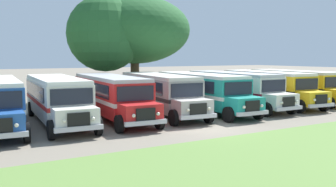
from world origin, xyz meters
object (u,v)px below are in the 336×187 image
Objects in this scene: parked_bus_slot_8 at (295,84)px; broad_shade_tree at (129,32)px; parked_bus_slot_6 at (234,88)px; parked_bus_slot_4 at (159,92)px; parked_bus_slot_7 at (268,86)px; parked_bus_slot_5 at (202,90)px; parked_bus_slot_2 at (57,97)px; parked_bus_slot_3 at (111,95)px.

parked_bus_slot_8 is 16.43m from broad_shade_tree.
parked_bus_slot_6 and parked_bus_slot_8 have the same top height.
parked_bus_slot_4 is 1.00× the size of parked_bus_slot_8.
parked_bus_slot_5 is at bearing -82.92° from parked_bus_slot_7.
parked_bus_slot_2 is at bearing -89.75° from parked_bus_slot_6.
parked_bus_slot_3 is (3.53, -0.23, 0.00)m from parked_bus_slot_2.
parked_bus_slot_5 and parked_bus_slot_8 have the same top height.
parked_bus_slot_7 is (10.41, -0.38, 0.00)m from parked_bus_slot_4.
parked_bus_slot_8 is (17.88, 0.13, 0.00)m from parked_bus_slot_3.
parked_bus_slot_5 is at bearing 90.26° from parked_bus_slot_2.
parked_bus_slot_2 is 1.01× the size of parked_bus_slot_6.
parked_bus_slot_2 is at bearing -86.17° from parked_bus_slot_7.
parked_bus_slot_8 is at bearing 95.35° from parked_bus_slot_4.
broad_shade_tree is (-8.22, 10.48, 4.91)m from parked_bus_slot_7.
parked_bus_slot_3 and parked_bus_slot_7 have the same top height.
parked_bus_slot_3 is 7.10m from parked_bus_slot_5.
parked_bus_slot_5 is 10.81m from parked_bus_slot_8.
parked_bus_slot_5 is at bearing -82.29° from parked_bus_slot_8.
broad_shade_tree is at bearing -136.81° from parked_bus_slot_7.
parked_bus_slot_7 is (3.61, -0.13, 0.00)m from parked_bus_slot_6.
parked_bus_slot_7 is 1.00× the size of parked_bus_slot_8.
parked_bus_slot_5 is 0.99× the size of parked_bus_slot_7.
broad_shade_tree is (2.20, 10.10, 4.91)m from parked_bus_slot_4.
broad_shade_tree is (-11.91, 10.19, 4.91)m from parked_bus_slot_8.
parked_bus_slot_2 is 14.12m from parked_bus_slot_6.
parked_bus_slot_5 is at bearing -84.09° from broad_shade_tree.
parked_bus_slot_2 is 7.31m from parked_bus_slot_4.
parked_bus_slot_6 is at bearing -65.98° from broad_shade_tree.
parked_bus_slot_3 is 3.78m from parked_bus_slot_4.
parked_bus_slot_3 is at bearing -85.55° from parked_bus_slot_7.
parked_bus_slot_7 is 0.88× the size of broad_shade_tree.
parked_bus_slot_2 is 1.00× the size of parked_bus_slot_7.
parked_bus_slot_2 is at bearing -90.19° from parked_bus_slot_3.
broad_shade_tree reaches higher than parked_bus_slot_4.
parked_bus_slot_7 is at bearing -80.68° from parked_bus_slot_8.
parked_bus_slot_2 and parked_bus_slot_6 have the same top height.
parked_bus_slot_5 is 11.85m from broad_shade_tree.
parked_bus_slot_8 is at bearing 93.42° from parked_bus_slot_2.
broad_shade_tree reaches higher than parked_bus_slot_7.
parked_bus_slot_3 is 0.88× the size of broad_shade_tree.
parked_bus_slot_6 is (6.81, -0.24, 0.00)m from parked_bus_slot_4.
broad_shade_tree reaches higher than parked_bus_slot_3.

